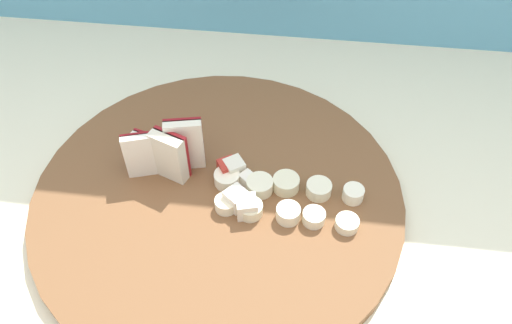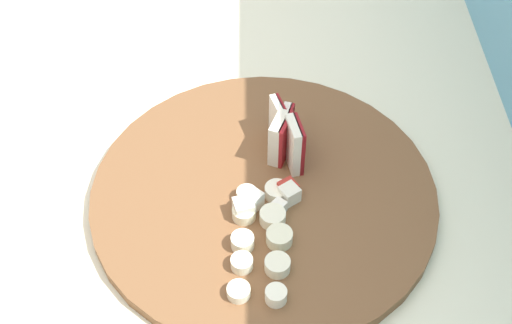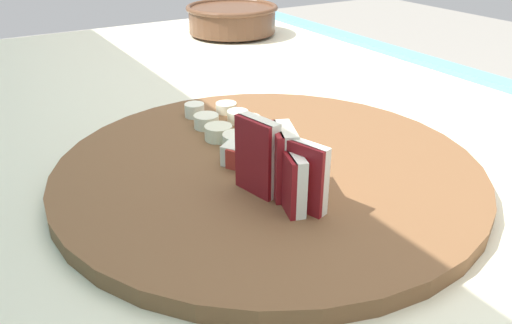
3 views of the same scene
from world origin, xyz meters
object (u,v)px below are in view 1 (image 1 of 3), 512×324
at_px(cutting_board, 218,197).
at_px(banana_slice_rows, 283,197).
at_px(apple_wedge_fan, 165,152).
at_px(apple_dice_pile, 238,186).

bearing_deg(cutting_board, banana_slice_rows, -2.55).
height_order(apple_wedge_fan, banana_slice_rows, apple_wedge_fan).
height_order(cutting_board, apple_wedge_fan, apple_wedge_fan).
xyz_separation_m(apple_wedge_fan, banana_slice_rows, (0.13, -0.03, -0.02)).
bearing_deg(apple_wedge_fan, banana_slice_rows, -12.61).
xyz_separation_m(cutting_board, banana_slice_rows, (0.07, -0.00, 0.01)).
bearing_deg(apple_dice_pile, banana_slice_rows, -6.89).
bearing_deg(apple_dice_pile, cutting_board, -172.71).
bearing_deg(banana_slice_rows, apple_dice_pile, 173.11).
height_order(apple_dice_pile, banana_slice_rows, apple_dice_pile).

